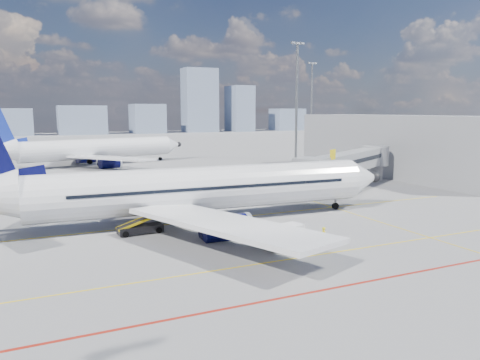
{
  "coord_description": "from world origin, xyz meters",
  "views": [
    {
      "loc": [
        -17.11,
        -34.41,
        10.78
      ],
      "look_at": [
        2.01,
        6.92,
        4.0
      ],
      "focal_mm": 35.0,
      "sensor_mm": 36.0,
      "label": 1
    }
  ],
  "objects_px": {
    "second_aircraft": "(90,149)",
    "belt_loader": "(142,227)",
    "main_aircraft": "(188,190)",
    "baggage_tug": "(270,235)",
    "cargo_dolly": "(285,236)",
    "ramp_worker": "(324,236)"
  },
  "relations": [
    {
      "from": "main_aircraft",
      "to": "belt_loader",
      "type": "bearing_deg",
      "value": -155.62
    },
    {
      "from": "cargo_dolly",
      "to": "belt_loader",
      "type": "xyz_separation_m",
      "value": [
        -9.25,
        9.11,
        -0.4
      ]
    },
    {
      "from": "second_aircraft",
      "to": "ramp_worker",
      "type": "relative_size",
      "value": 25.91
    },
    {
      "from": "main_aircraft",
      "to": "belt_loader",
      "type": "relative_size",
      "value": 7.87
    },
    {
      "from": "baggage_tug",
      "to": "cargo_dolly",
      "type": "xyz_separation_m",
      "value": [
        0.63,
        -1.32,
        0.23
      ]
    },
    {
      "from": "belt_loader",
      "to": "ramp_worker",
      "type": "distance_m",
      "value": 15.9
    },
    {
      "from": "baggage_tug",
      "to": "belt_loader",
      "type": "height_order",
      "value": "belt_loader"
    },
    {
      "from": "second_aircraft",
      "to": "cargo_dolly",
      "type": "relative_size",
      "value": 11.32
    },
    {
      "from": "second_aircraft",
      "to": "baggage_tug",
      "type": "xyz_separation_m",
      "value": [
        5.85,
        -63.21,
        -2.46
      ]
    },
    {
      "from": "main_aircraft",
      "to": "belt_loader",
      "type": "xyz_separation_m",
      "value": [
        -4.99,
        -1.99,
        -2.62
      ]
    },
    {
      "from": "baggage_tug",
      "to": "ramp_worker",
      "type": "height_order",
      "value": "baggage_tug"
    },
    {
      "from": "second_aircraft",
      "to": "belt_loader",
      "type": "bearing_deg",
      "value": -107.17
    },
    {
      "from": "second_aircraft",
      "to": "belt_loader",
      "type": "distance_m",
      "value": 55.56
    },
    {
      "from": "baggage_tug",
      "to": "belt_loader",
      "type": "distance_m",
      "value": 11.62
    },
    {
      "from": "main_aircraft",
      "to": "ramp_worker",
      "type": "xyz_separation_m",
      "value": [
        7.4,
        -11.96,
        -2.44
      ]
    },
    {
      "from": "second_aircraft",
      "to": "cargo_dolly",
      "type": "xyz_separation_m",
      "value": [
        6.48,
        -64.53,
        -2.23
      ]
    },
    {
      "from": "second_aircraft",
      "to": "baggage_tug",
      "type": "relative_size",
      "value": 15.78
    },
    {
      "from": "main_aircraft",
      "to": "baggage_tug",
      "type": "bearing_deg",
      "value": -67.05
    },
    {
      "from": "cargo_dolly",
      "to": "belt_loader",
      "type": "relative_size",
      "value": 0.63
    },
    {
      "from": "main_aircraft",
      "to": "cargo_dolly",
      "type": "bearing_deg",
      "value": -66.41
    },
    {
      "from": "main_aircraft",
      "to": "second_aircraft",
      "type": "xyz_separation_m",
      "value": [
        -2.23,
        53.43,
        0.01
      ]
    },
    {
      "from": "main_aircraft",
      "to": "second_aircraft",
      "type": "relative_size",
      "value": 1.1
    }
  ]
}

